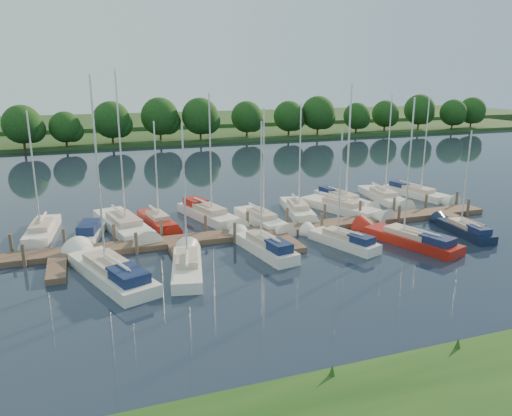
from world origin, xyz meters
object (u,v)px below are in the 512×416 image
object	(u,v)px
dock	(277,233)
sailboat_n_5	(262,221)
motorboat	(89,236)
sailboat_n_0	(42,232)
sailboat_s_2	(264,248)

from	to	relation	value
dock	sailboat_n_5	size ratio (longest dim) A/B	3.99
dock	motorboat	distance (m)	14.41
sailboat_n_5	motorboat	bearing A→B (deg)	-9.64
dock	motorboat	xyz separation A→B (m)	(-13.88, 3.87, 0.14)
sailboat_n_0	sailboat_s_2	bearing A→B (deg)	154.80
sailboat_n_0	dock	bearing A→B (deg)	167.21
dock	sailboat_n_5	distance (m)	3.31
dock	sailboat_s_2	xyz separation A→B (m)	(-2.24, -3.25, 0.15)
sailboat_s_2	dock	bearing A→B (deg)	45.58
sailboat_n_0	sailboat_n_5	size ratio (longest dim) A/B	1.01
dock	sailboat_n_0	size ratio (longest dim) A/B	3.96
sailboat_s_2	sailboat_n_0	bearing A→B (deg)	138.33
motorboat	sailboat_n_5	xyz separation A→B (m)	(13.89, -0.56, -0.06)
dock	sailboat_s_2	size ratio (longest dim) A/B	4.13
sailboat_n_5	sailboat_s_2	xyz separation A→B (m)	(-2.26, -6.57, 0.07)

